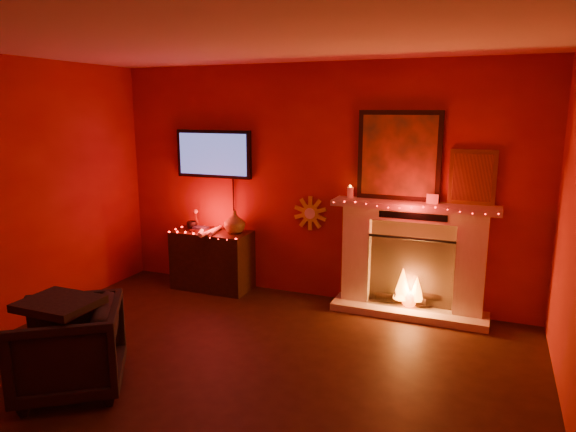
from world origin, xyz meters
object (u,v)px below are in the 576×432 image
at_px(fireplace, 412,248).
at_px(armchair, 69,348).
at_px(console_table, 213,257).
at_px(sunburst_clock, 310,213).
at_px(tv, 214,154).

height_order(fireplace, armchair, fireplace).
bearing_deg(armchair, console_table, 148.58).
relative_size(fireplace, armchair, 2.77).
bearing_deg(sunburst_clock, fireplace, -4.37).
bearing_deg(sunburst_clock, tv, -178.76).
height_order(tv, armchair, tv).
distance_m(fireplace, sunburst_clock, 1.23).
xyz_separation_m(fireplace, sunburst_clock, (-1.19, 0.09, 0.28)).
xyz_separation_m(sunburst_clock, console_table, (-1.19, -0.22, -0.60)).
relative_size(sunburst_clock, armchair, 0.51).
bearing_deg(armchair, fireplace, 104.83).
relative_size(fireplace, sunburst_clock, 5.45).
xyz_separation_m(sunburst_clock, armchair, (-1.03, -2.72, -0.64)).
height_order(tv, console_table, tv).
height_order(sunburst_clock, console_table, sunburst_clock).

